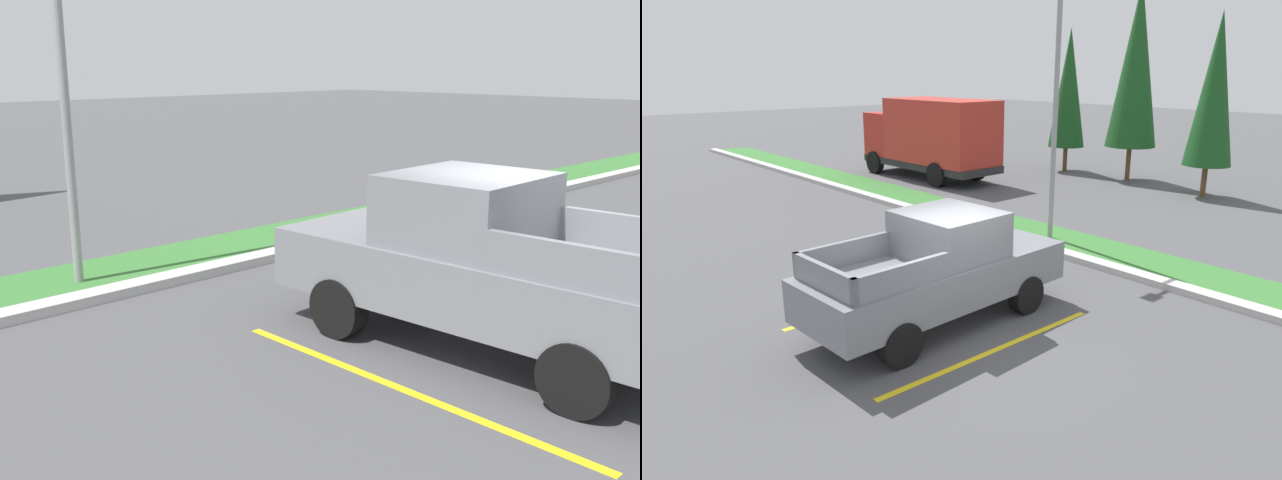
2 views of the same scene
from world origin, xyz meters
The scene contains 11 objects.
ground_plane centered at (0.00, 0.00, 0.00)m, with size 120.00×120.00×0.00m, color #4C4C4F.
parking_line_near centered at (-2.38, 0.07, 0.00)m, with size 0.12×4.80×0.01m, color yellow.
parking_line_far centered at (0.72, 0.07, 0.00)m, with size 0.12×4.80×0.01m, color yellow.
curb_strip centered at (0.00, 5.00, 0.07)m, with size 56.00×0.40×0.15m, color #B2B2AD.
grass_median centered at (0.00, 6.10, 0.03)m, with size 56.00×1.80×0.06m, color #387533.
pickup_truck_main centered at (-0.83, 0.12, 1.04)m, with size 2.16×5.31×2.10m.
cargo_truck_distant centered at (-12.78, 9.28, 1.85)m, with size 6.86×2.64×3.40m.
street_light centered at (-3.09, 5.75, 4.01)m, with size 0.24×1.49×6.93m.
cypress_tree_leftmost centered at (-10.19, 15.18, 3.75)m, with size 1.66×1.66×6.37m.
cypress_tree_left_inner centered at (-6.91, 15.37, 4.74)m, with size 2.09×2.09×8.04m.
cypress_tree_center centered at (-3.09, 14.58, 3.88)m, with size 1.71×1.71×6.59m.
Camera 2 is at (7.11, -6.21, 4.61)m, focal length 32.55 mm.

